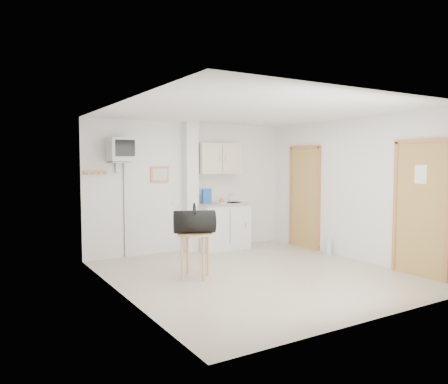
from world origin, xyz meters
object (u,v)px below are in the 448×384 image
duffel_bag (194,221)px  water_bottle (329,247)px  round_table (195,240)px  crt_television (121,150)px

duffel_bag → water_bottle: 2.98m
round_table → water_bottle: 2.90m
duffel_bag → round_table: bearing=71.9°
crt_television → duffel_bag: 2.10m
round_table → duffel_bag: (-0.03, -0.03, 0.28)m
round_table → duffel_bag: bearing=-129.3°
crt_television → round_table: 2.24m
duffel_bag → water_bottle: duffel_bag is taller
duffel_bag → crt_television: bearing=128.7°
round_table → water_bottle: (2.87, 0.12, -0.43)m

